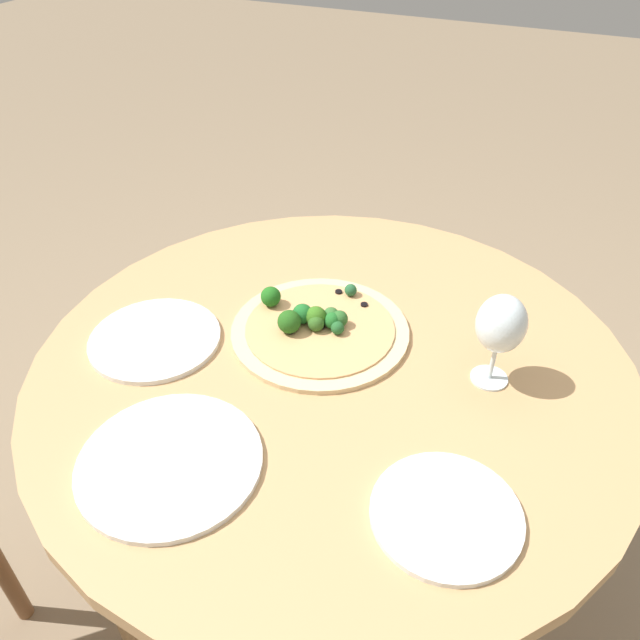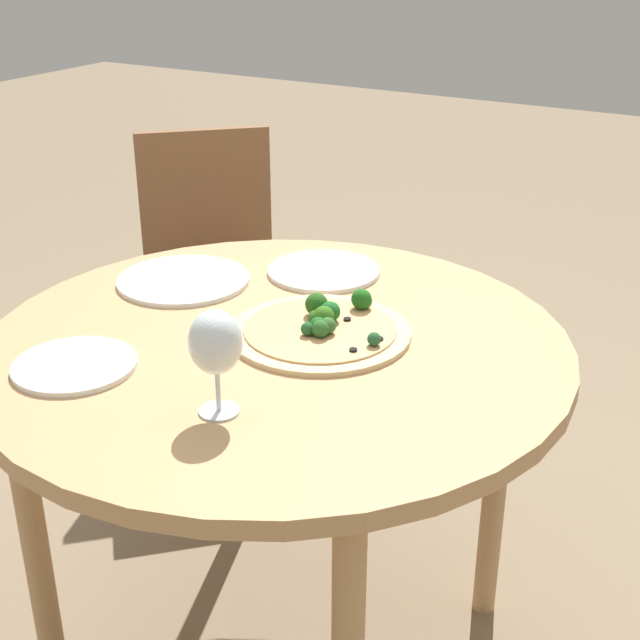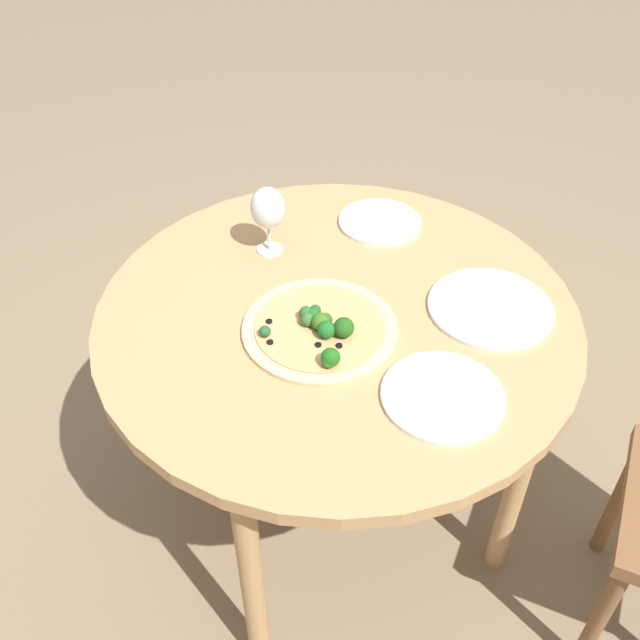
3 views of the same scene
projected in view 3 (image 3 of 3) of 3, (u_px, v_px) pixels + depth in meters
ground_plane at (333, 503)px, 2.06m from camera, size 12.00×12.00×0.00m
dining_table at (337, 334)px, 1.62m from camera, size 1.07×1.07×0.74m
pizza at (321, 329)px, 1.50m from camera, size 0.33×0.33×0.06m
wine_glass at (268, 209)px, 1.66m from camera, size 0.08×0.08×0.17m
plate_near at (490, 308)px, 1.56m from camera, size 0.28×0.28×0.01m
plate_far at (380, 222)px, 1.82m from camera, size 0.21×0.21×0.01m
plate_side at (443, 396)px, 1.37m from camera, size 0.24×0.24×0.01m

